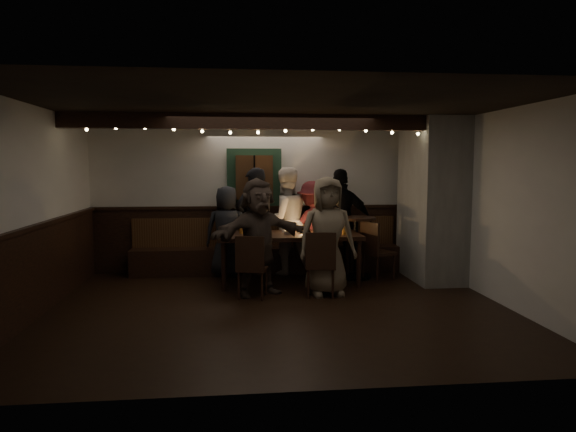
{
  "coord_description": "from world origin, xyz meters",
  "views": [
    {
      "loc": [
        -0.57,
        -6.54,
        1.87
      ],
      "look_at": [
        0.3,
        1.6,
        1.05
      ],
      "focal_mm": 32.0,
      "sensor_mm": 36.0,
      "label": 1
    }
  ],
  "objects": [
    {
      "name": "person_d",
      "position": [
        0.8,
        2.14,
        0.8
      ],
      "size": [
        1.17,
        0.89,
        1.59
      ],
      "primitive_type": "imported",
      "rotation": [
        0.0,
        0.0,
        3.47
      ],
      "color": "#541A1F",
      "rests_on": "ground"
    },
    {
      "name": "dining_table",
      "position": [
        0.3,
        1.4,
        0.72
      ],
      "size": [
        2.21,
        0.95,
        0.96
      ],
      "color": "black",
      "rests_on": "ground"
    },
    {
      "name": "room",
      "position": [
        1.07,
        1.42,
        1.07
      ],
      "size": [
        6.02,
        5.01,
        2.62
      ],
      "color": "black",
      "rests_on": "ground"
    },
    {
      "name": "person_e",
      "position": [
        1.26,
        2.03,
        0.9
      ],
      "size": [
        1.11,
        0.6,
        1.8
      ],
      "primitive_type": "imported",
      "rotation": [
        0.0,
        0.0,
        2.99
      ],
      "color": "black",
      "rests_on": "ground"
    },
    {
      "name": "person_a",
      "position": [
        -0.68,
        2.06,
        0.76
      ],
      "size": [
        0.8,
        0.58,
        1.52
      ],
      "primitive_type": "imported",
      "rotation": [
        0.0,
        0.0,
        3.0
      ],
      "color": "#202229",
      "rests_on": "ground"
    },
    {
      "name": "high_top",
      "position": [
        1.44,
        1.67,
        0.64
      ],
      "size": [
        0.64,
        0.64,
        1.01
      ],
      "color": "black",
      "rests_on": "ground"
    },
    {
      "name": "chair_near_right",
      "position": [
        0.65,
        0.48,
        0.53
      ],
      "size": [
        0.49,
        0.49,
        0.94
      ],
      "color": "black",
      "rests_on": "ground"
    },
    {
      "name": "person_g",
      "position": [
        0.76,
        0.63,
        0.85
      ],
      "size": [
        0.88,
        0.62,
        1.7
      ],
      "primitive_type": "imported",
      "rotation": [
        0.0,
        0.0,
        0.1
      ],
      "color": "#7B6A55",
      "rests_on": "ground"
    },
    {
      "name": "chair_end",
      "position": [
        1.7,
        1.48,
        0.54
      ],
      "size": [
        0.57,
        0.57,
        0.95
      ],
      "color": "black",
      "rests_on": "ground"
    },
    {
      "name": "person_f",
      "position": [
        -0.21,
        0.75,
        0.84
      ],
      "size": [
        1.63,
        1.07,
        1.68
      ],
      "primitive_type": "imported",
      "rotation": [
        0.0,
        0.0,
        0.4
      ],
      "color": "#44362E",
      "rests_on": "ground"
    },
    {
      "name": "chair_near_left",
      "position": [
        -0.33,
        0.49,
        0.5
      ],
      "size": [
        0.49,
        0.49,
        0.9
      ],
      "color": "black",
      "rests_on": "ground"
    },
    {
      "name": "person_b",
      "position": [
        -0.22,
        2.11,
        0.91
      ],
      "size": [
        0.79,
        0.67,
        1.82
      ],
      "primitive_type": "imported",
      "rotation": [
        0.0,
        0.0,
        3.57
      ],
      "color": "black",
      "rests_on": "ground"
    },
    {
      "name": "person_c",
      "position": [
        0.31,
        2.14,
        0.91
      ],
      "size": [
        1.05,
        0.91,
        1.82
      ],
      "primitive_type": "imported",
      "rotation": [
        0.0,
        0.0,
        3.43
      ],
      "color": "silver",
      "rests_on": "ground"
    }
  ]
}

